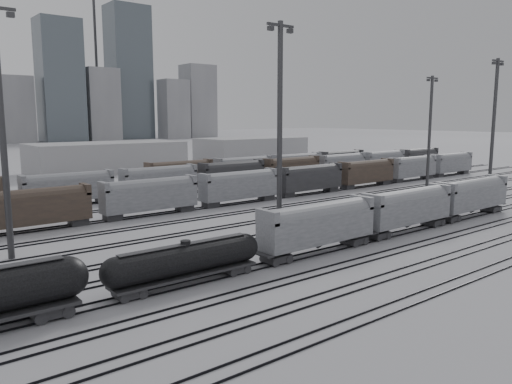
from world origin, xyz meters
TOP-DOWN VIEW (x-y plane):
  - ground at (0.00, 0.00)m, footprint 900.00×900.00m
  - tracks at (0.00, 17.50)m, footprint 220.00×71.50m
  - tank_car_b at (-21.11, 1.00)m, footprint 15.75×2.62m
  - hopper_car_a at (-4.36, 1.00)m, footprint 15.28×3.04m
  - hopper_car_b at (12.14, 1.00)m, footprint 15.32×3.04m
  - hopper_car_c at (28.49, 1.00)m, footprint 15.45×3.07m
  - light_mast_b at (-31.33, 19.81)m, footprint 4.18×0.67m
  - light_mast_c at (-0.26, 12.18)m, footprint 4.28×0.69m
  - light_mast_d at (47.96, 21.00)m, footprint 3.68×0.59m
  - light_mast_e at (55.27, 11.64)m, footprint 4.18×0.67m
  - bg_string_near at (8.00, 32.00)m, footprint 151.00×3.00m
  - bg_string_mid at (18.00, 48.00)m, footprint 151.00×3.00m
  - bg_string_far at (35.50, 56.00)m, footprint 66.00×3.00m
  - warehouse_mid at (10.00, 95.00)m, footprint 40.00×18.00m
  - warehouse_right at (60.00, 95.00)m, footprint 35.00×18.00m
  - crane_right at (91.26, 305.00)m, footprint 42.00×1.80m

SIDE VIEW (x-z plane):
  - ground at x=0.00m, z-range 0.00..0.00m
  - tracks at x=0.00m, z-range 0.00..0.16m
  - tank_car_b at x=-21.11m, z-range 0.31..4.20m
  - bg_string_far at x=35.50m, z-range 0.00..5.60m
  - bg_string_near at x=8.00m, z-range 0.00..5.60m
  - bg_string_mid at x=18.00m, z-range 0.00..5.60m
  - hopper_car_a at x=-4.36m, z-range 0.64..6.11m
  - hopper_car_b at x=12.14m, z-range 0.65..6.12m
  - hopper_car_c at x=28.49m, z-range 0.65..6.18m
  - warehouse_mid at x=10.00m, z-range 0.00..8.00m
  - warehouse_right at x=60.00m, z-range 0.00..8.00m
  - light_mast_d at x=47.96m, z-range 0.70..23.73m
  - light_mast_e at x=55.27m, z-range 0.80..26.92m
  - light_mast_b at x=-31.33m, z-range 0.80..26.93m
  - light_mast_c at x=-0.26m, z-range 0.82..27.59m
  - crane_right at x=91.26m, z-range 7.39..107.39m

